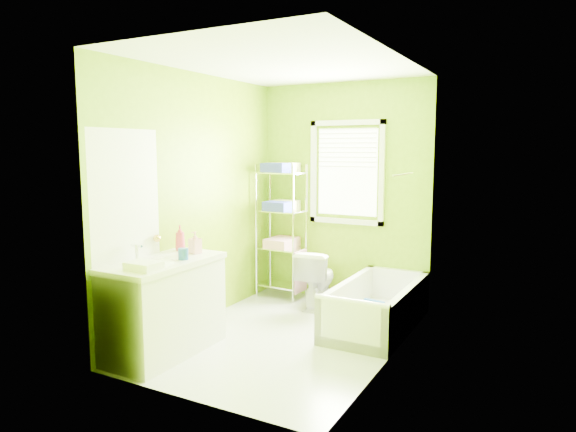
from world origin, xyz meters
The scene contains 9 objects.
ground centered at (0.00, 0.00, 0.00)m, with size 2.90×2.90×0.00m, color silver.
room_envelope centered at (0.00, 0.00, 1.55)m, with size 2.14×2.94×2.62m.
window centered at (0.05, 1.42, 1.61)m, with size 0.92×0.05×1.22m.
door centered at (-1.04, -1.00, 1.00)m, with size 0.09×0.80×2.00m.
right_wall_decor centered at (1.04, -0.02, 1.32)m, with size 0.04×1.48×1.17m.
bathtub centered at (0.70, 0.67, 0.16)m, with size 0.71×1.52×0.49m.
toilet centered at (-0.15, 1.04, 0.34)m, with size 0.38×0.66×0.68m, color white.
vanity centered at (-0.77, -0.86, 0.45)m, with size 0.58×1.13×1.10m.
wire_shelf_unit centered at (-0.69, 1.20, 1.01)m, with size 0.57×0.45×1.66m.
Camera 1 is at (2.30, -4.24, 1.83)m, focal length 32.00 mm.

